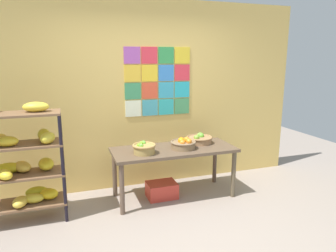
{
  "coord_description": "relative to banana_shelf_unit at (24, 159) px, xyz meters",
  "views": [
    {
      "loc": [
        -1.09,
        -2.63,
        1.87
      ],
      "look_at": [
        0.13,
        0.97,
        1.04
      ],
      "focal_mm": 32.94,
      "sensor_mm": 36.0,
      "label": 1
    }
  ],
  "objects": [
    {
      "name": "ground",
      "position": [
        1.57,
        -1.07,
        -0.75
      ],
      "size": [
        9.34,
        9.34,
        0.0
      ],
      "primitive_type": "plane",
      "color": "gray"
    },
    {
      "name": "back_wall_with_art",
      "position": [
        1.58,
        0.63,
        0.59
      ],
      "size": [
        4.88,
        0.07,
        2.69
      ],
      "color": "#DCB55D",
      "rests_on": "ground"
    },
    {
      "name": "banana_shelf_unit",
      "position": [
        0.0,
        0.0,
        0.0
      ],
      "size": [
        0.91,
        0.51,
        1.43
      ],
      "color": "black",
      "rests_on": "ground"
    },
    {
      "name": "display_table",
      "position": [
        1.84,
        0.04,
        -0.14
      ],
      "size": [
        1.65,
        0.67,
        0.69
      ],
      "color": "brown",
      "rests_on": "ground"
    },
    {
      "name": "fruit_basket_left",
      "position": [
        1.4,
        -0.06,
        0.01
      ],
      "size": [
        0.3,
        0.3,
        0.15
      ],
      "color": "#A78A4A",
      "rests_on": "display_table"
    },
    {
      "name": "fruit_basket_centre",
      "position": [
        2.27,
        0.18,
        -0.0
      ],
      "size": [
        0.37,
        0.37,
        0.14
      ],
      "color": "#9F744D",
      "rests_on": "display_table"
    },
    {
      "name": "fruit_basket_back_left",
      "position": [
        1.95,
        -0.01,
        0.0
      ],
      "size": [
        0.34,
        0.34,
        0.15
      ],
      "color": "olive",
      "rests_on": "display_table"
    },
    {
      "name": "produce_crate_under_table",
      "position": [
        1.67,
        0.06,
        -0.65
      ],
      "size": [
        0.4,
        0.3,
        0.21
      ],
      "primitive_type": "cube",
      "color": "red",
      "rests_on": "ground"
    }
  ]
}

